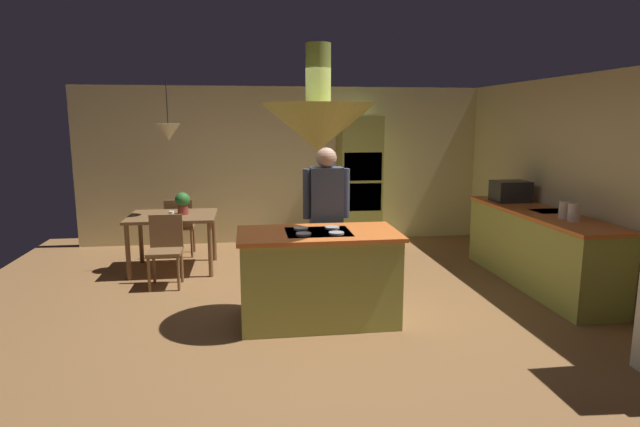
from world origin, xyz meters
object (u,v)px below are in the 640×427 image
(chair_by_back_wall, at_px, (180,223))
(canister_flour, at_px, (574,212))
(kitchen_island, at_px, (318,276))
(person_at_island, at_px, (326,213))
(oven_tower, at_px, (359,181))
(cup_on_table, at_px, (171,215))
(canister_sugar, at_px, (564,210))
(potted_plant_on_table, at_px, (183,202))
(microwave_on_counter, at_px, (510,191))
(chair_facing_island, at_px, (166,245))
(dining_table, at_px, (173,222))

(chair_by_back_wall, distance_m, canister_flour, 5.28)
(kitchen_island, height_order, person_at_island, person_at_island)
(oven_tower, height_order, cup_on_table, oven_tower)
(canister_sugar, bearing_deg, potted_plant_on_table, 157.99)
(potted_plant_on_table, relative_size, canister_flour, 1.51)
(oven_tower, xyz_separation_m, microwave_on_counter, (1.74, -1.67, 0.03))
(potted_plant_on_table, bearing_deg, chair_facing_island, -101.16)
(person_at_island, bearing_deg, chair_by_back_wall, 131.95)
(person_at_island, relative_size, chair_by_back_wall, 1.98)
(person_at_island, height_order, chair_facing_island, person_at_island)
(chair_by_back_wall, bearing_deg, microwave_on_counter, 164.98)
(dining_table, height_order, canister_flour, canister_flour)
(oven_tower, distance_m, microwave_on_counter, 2.41)
(kitchen_island, bearing_deg, canister_sugar, 6.68)
(canister_flour, bearing_deg, chair_facing_island, 164.58)
(cup_on_table, xyz_separation_m, microwave_on_counter, (4.52, -0.29, 0.26))
(kitchen_island, distance_m, canister_sugar, 2.91)
(canister_flour, bearing_deg, kitchen_island, -176.92)
(oven_tower, distance_m, chair_by_back_wall, 2.89)
(chair_facing_island, bearing_deg, microwave_on_counter, 2.16)
(dining_table, bearing_deg, microwave_on_counter, -6.58)
(dining_table, relative_size, microwave_on_counter, 2.49)
(chair_by_back_wall, xyz_separation_m, microwave_on_counter, (4.54, -1.22, 0.56))
(kitchen_island, xyz_separation_m, cup_on_table, (-1.68, 1.86, 0.34))
(chair_facing_island, xyz_separation_m, potted_plant_on_table, (0.14, 0.71, 0.42))
(dining_table, xyz_separation_m, chair_by_back_wall, (0.00, 0.69, -0.16))
(canister_sugar, height_order, microwave_on_counter, microwave_on_counter)
(chair_facing_island, relative_size, chair_by_back_wall, 1.00)
(canister_sugar, bearing_deg, cup_on_table, 161.29)
(cup_on_table, bearing_deg, dining_table, 95.12)
(canister_flour, bearing_deg, canister_sugar, 90.00)
(oven_tower, bearing_deg, person_at_island, -109.78)
(dining_table, relative_size, potted_plant_on_table, 3.82)
(oven_tower, bearing_deg, canister_sugar, -59.12)
(kitchen_island, relative_size, cup_on_table, 17.77)
(kitchen_island, bearing_deg, chair_facing_island, 140.42)
(chair_facing_island, distance_m, microwave_on_counter, 4.58)
(chair_facing_island, bearing_deg, canister_sugar, -13.29)
(canister_sugar, distance_m, microwave_on_counter, 1.24)
(oven_tower, height_order, chair_by_back_wall, oven_tower)
(kitchen_island, distance_m, oven_tower, 3.47)
(kitchen_island, xyz_separation_m, person_at_island, (0.18, 0.70, 0.52))
(canister_sugar, bearing_deg, microwave_on_counter, 90.00)
(oven_tower, bearing_deg, canister_flour, -60.62)
(person_at_island, height_order, canister_flour, person_at_island)
(kitchen_island, distance_m, dining_table, 2.71)
(chair_by_back_wall, height_order, microwave_on_counter, microwave_on_counter)
(cup_on_table, bearing_deg, canister_sugar, -18.71)
(chair_facing_island, relative_size, microwave_on_counter, 1.89)
(oven_tower, height_order, canister_sugar, oven_tower)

